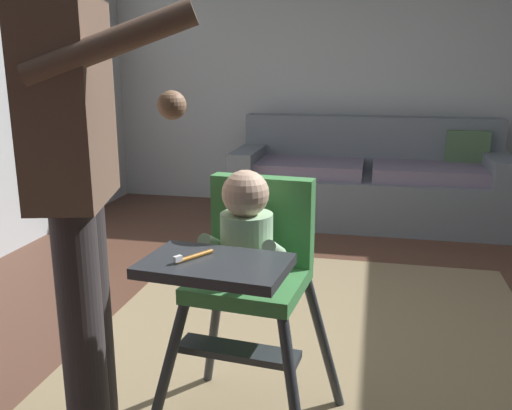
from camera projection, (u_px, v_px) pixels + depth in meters
The scene contains 6 objects.
ground at pixel (334, 364), 2.52m from camera, with size 6.30×7.27×0.10m, color brown.
wall_far at pixel (364, 62), 4.90m from camera, with size 5.50×0.06×2.63m, color silver.
area_rug at pixel (307, 367), 2.40m from camera, with size 2.13×2.83×0.01m, color #907D5A.
couch at pixel (368, 182), 4.63m from camera, with size 2.21×0.86×0.86m.
high_chair at pixel (248, 258), 1.80m from camera, with size 0.66×0.77×0.97m.
adult_standing at pixel (77, 178), 1.70m from camera, with size 0.60×0.49×1.66m.
Camera 1 is at (0.13, -2.29, 1.28)m, focal length 38.41 mm.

